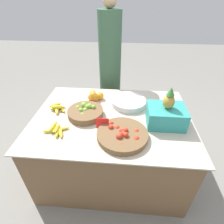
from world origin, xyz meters
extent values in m
plane|color=gray|center=(0.00, 0.00, 0.00)|extent=(12.00, 12.00, 0.00)
cube|color=brown|center=(0.00, 0.00, 0.37)|extent=(1.45, 1.07, 0.73)
cube|color=#BCB29E|center=(0.00, 0.00, 0.74)|extent=(1.51, 1.11, 0.01)
cylinder|color=brown|center=(-0.25, -0.01, 0.78)|extent=(0.34, 0.34, 0.06)
sphere|color=#89BC42|center=(-0.28, 0.06, 0.83)|extent=(0.06, 0.06, 0.06)
sphere|color=#6BA333|center=(-0.25, 0.03, 0.81)|extent=(0.05, 0.05, 0.05)
sphere|color=#89BC42|center=(-0.26, 0.00, 0.80)|extent=(0.05, 0.05, 0.05)
sphere|color=#89BC42|center=(-0.18, 0.03, 0.82)|extent=(0.04, 0.04, 0.04)
sphere|color=#6BA333|center=(-0.26, -0.01, 0.79)|extent=(0.05, 0.05, 0.05)
sphere|color=#89BC42|center=(-0.23, 0.05, 0.80)|extent=(0.05, 0.05, 0.05)
sphere|color=#7AB238|center=(-0.27, -0.07, 0.79)|extent=(0.04, 0.04, 0.04)
sphere|color=#7AB238|center=(-0.25, -0.01, 0.79)|extent=(0.05, 0.05, 0.05)
sphere|color=#6BA333|center=(-0.17, -0.02, 0.79)|extent=(0.04, 0.04, 0.04)
sphere|color=#6BA333|center=(-0.29, -0.02, 0.81)|extent=(0.05, 0.05, 0.05)
sphere|color=#7AB238|center=(-0.34, 0.04, 0.80)|extent=(0.05, 0.05, 0.05)
sphere|color=#6BA333|center=(-0.25, -0.01, 0.79)|extent=(0.04, 0.04, 0.04)
sphere|color=#7AB238|center=(-0.22, 0.04, 0.82)|extent=(0.06, 0.06, 0.06)
sphere|color=#89BC42|center=(-0.22, -0.08, 0.78)|extent=(0.05, 0.05, 0.05)
cylinder|color=brown|center=(0.11, -0.28, 0.77)|extent=(0.42, 0.42, 0.05)
sphere|color=red|center=(0.10, -0.26, 0.79)|extent=(0.04, 0.04, 0.04)
sphere|color=red|center=(0.16, -0.27, 0.77)|extent=(0.04, 0.04, 0.04)
sphere|color=red|center=(0.22, -0.34, 0.79)|extent=(0.05, 0.05, 0.05)
sphere|color=red|center=(0.14, -0.32, 0.81)|extent=(0.05, 0.05, 0.05)
sphere|color=red|center=(0.06, -0.22, 0.79)|extent=(0.05, 0.05, 0.05)
sphere|color=red|center=(0.11, -0.41, 0.78)|extent=(0.05, 0.05, 0.05)
sphere|color=red|center=(0.13, -0.29, 0.79)|extent=(0.04, 0.04, 0.04)
sphere|color=red|center=(0.12, -0.30, 0.80)|extent=(0.05, 0.05, 0.05)
sphere|color=red|center=(0.01, -0.17, 0.79)|extent=(0.04, 0.04, 0.04)
sphere|color=red|center=(0.12, -0.28, 0.79)|extent=(0.04, 0.04, 0.04)
sphere|color=red|center=(0.13, -0.26, 0.81)|extent=(0.04, 0.04, 0.04)
sphere|color=red|center=(0.09, -0.34, 0.81)|extent=(0.05, 0.05, 0.05)
sphere|color=red|center=(0.18, -0.41, 0.77)|extent=(0.04, 0.04, 0.04)
sphere|color=red|center=(0.15, -0.26, 0.77)|extent=(0.04, 0.04, 0.04)
sphere|color=red|center=(0.01, -0.23, 0.80)|extent=(0.04, 0.04, 0.04)
sphere|color=red|center=(0.11, -0.25, 0.77)|extent=(0.04, 0.04, 0.04)
sphere|color=red|center=(0.13, -0.28, 0.78)|extent=(0.04, 0.04, 0.04)
sphere|color=red|center=(0.22, -0.25, 0.78)|extent=(0.05, 0.05, 0.05)
sphere|color=orange|center=(-0.16, 0.31, 0.79)|extent=(0.08, 0.08, 0.08)
sphere|color=orange|center=(-0.26, 0.28, 0.78)|extent=(0.07, 0.07, 0.07)
sphere|color=orange|center=(-0.21, 0.27, 0.79)|extent=(0.08, 0.08, 0.08)
sphere|color=orange|center=(-0.23, 0.28, 0.78)|extent=(0.06, 0.06, 0.06)
sphere|color=orange|center=(-0.22, 0.23, 0.84)|extent=(0.08, 0.08, 0.08)
sphere|color=orange|center=(-0.24, 0.31, 0.82)|extent=(0.06, 0.06, 0.06)
cylinder|color=silver|center=(0.16, 0.23, 0.78)|extent=(0.37, 0.37, 0.06)
cube|color=red|center=(-0.07, -0.18, 0.80)|extent=(0.11, 0.01, 0.11)
cube|color=teal|center=(0.49, -0.07, 0.83)|extent=(0.33, 0.27, 0.17)
ellipsoid|color=#B28E38|center=(0.49, -0.07, 0.98)|extent=(0.10, 0.10, 0.12)
cone|color=#387A33|center=(0.49, -0.07, 1.08)|extent=(0.07, 0.07, 0.07)
ellipsoid|color=yellow|center=(-0.42, -0.28, 0.76)|extent=(0.09, 0.16, 0.03)
ellipsoid|color=yellow|center=(-0.49, -0.27, 0.76)|extent=(0.16, 0.06, 0.03)
ellipsoid|color=yellow|center=(-0.49, -0.24, 0.76)|extent=(0.06, 0.13, 0.03)
ellipsoid|color=yellow|center=(-0.44, -0.28, 0.76)|extent=(0.06, 0.16, 0.03)
ellipsoid|color=yellow|center=(-0.43, -0.25, 0.76)|extent=(0.16, 0.09, 0.03)
ellipsoid|color=yellow|center=(-0.49, -0.23, 0.78)|extent=(0.05, 0.13, 0.03)
ellipsoid|color=yellow|center=(-0.45, -0.26, 0.78)|extent=(0.03, 0.12, 0.03)
ellipsoid|color=yellow|center=(0.55, 0.20, 0.76)|extent=(0.15, 0.08, 0.03)
ellipsoid|color=yellow|center=(0.56, 0.22, 0.76)|extent=(0.11, 0.11, 0.03)
ellipsoid|color=yellow|center=(0.55, 0.22, 0.76)|extent=(0.12, 0.12, 0.03)
ellipsoid|color=yellow|center=(0.55, 0.21, 0.76)|extent=(0.14, 0.12, 0.03)
ellipsoid|color=yellow|center=(0.55, 0.21, 0.79)|extent=(0.10, 0.10, 0.03)
ellipsoid|color=yellow|center=(0.57, 0.24, 0.79)|extent=(0.06, 0.16, 0.03)
ellipsoid|color=yellow|center=(-0.51, 0.06, 0.76)|extent=(0.10, 0.12, 0.03)
ellipsoid|color=yellow|center=(-0.56, 0.03, 0.76)|extent=(0.08, 0.15, 0.04)
ellipsoid|color=yellow|center=(-0.56, 0.07, 0.76)|extent=(0.15, 0.09, 0.03)
ellipsoid|color=yellow|center=(-0.59, 0.08, 0.76)|extent=(0.11, 0.12, 0.03)
ellipsoid|color=yellow|center=(-0.58, 0.09, 0.76)|extent=(0.06, 0.12, 0.03)
ellipsoid|color=yellow|center=(-0.58, 0.08, 0.79)|extent=(0.12, 0.10, 0.04)
ellipsoid|color=yellow|center=(-0.55, 0.05, 0.79)|extent=(0.12, 0.05, 0.03)
cylinder|color=#385B42|center=(-0.10, 0.87, 0.79)|extent=(0.28, 0.28, 1.58)
sphere|color=tan|center=(-0.10, 0.87, 1.65)|extent=(0.16, 0.16, 0.16)
camera|label=1|loc=(0.11, -1.35, 1.75)|focal=28.00mm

